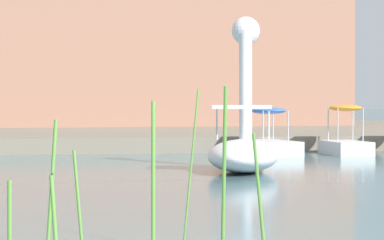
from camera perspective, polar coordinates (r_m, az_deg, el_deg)
name	(u,v)px	position (r m, az deg, el deg)	size (l,w,h in m)	color
shore_bank_far	(74,132)	(36.72, -8.48, -0.85)	(131.76, 26.15, 0.48)	slate
swan_boat	(244,139)	(17.30, 3.72, -1.37)	(2.31, 3.29, 3.46)	white
pedal_boat_blue	(268,141)	(23.30, 5.47, -1.49)	(1.54, 2.39, 1.39)	white
pedal_boat_orange	(345,140)	(23.75, 10.91, -1.42)	(1.03, 2.00, 1.47)	white
reed_clump_foreground	(108,198)	(6.89, -6.06, -5.60)	(2.96, 1.05, 1.59)	#568E38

